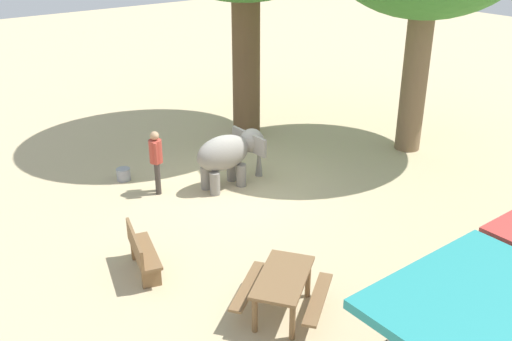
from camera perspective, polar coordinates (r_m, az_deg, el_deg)
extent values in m
plane|color=tan|center=(14.75, -1.54, -1.50)|extent=(60.00, 60.00, 0.00)
cylinder|color=gray|center=(14.93, -2.43, 0.06)|extent=(0.26, 0.26, 0.59)
cylinder|color=gray|center=(14.62, -1.48, -0.46)|extent=(0.26, 0.26, 0.59)
cylinder|color=gray|center=(14.51, -5.02, -0.75)|extent=(0.26, 0.26, 0.59)
cylinder|color=gray|center=(14.20, -4.10, -1.30)|extent=(0.26, 0.26, 0.59)
ellipsoid|color=gray|center=(14.30, -3.30, 1.76)|extent=(1.48, 0.76, 0.88)
sphere|color=gray|center=(14.76, -0.42, 2.99)|extent=(0.63, 0.63, 0.63)
cone|color=gray|center=(15.10, 0.30, 1.22)|extent=(0.20, 0.20, 0.99)
cube|color=gray|center=(15.02, -1.68, 3.37)|extent=(0.08, 0.51, 0.47)
cube|color=gray|center=(14.40, 0.30, 2.44)|extent=(0.08, 0.51, 0.47)
cylinder|color=#3F3833|center=(14.51, -9.76, -0.52)|extent=(0.14, 0.14, 0.82)
cylinder|color=#3F3833|center=(14.35, -9.74, -0.82)|extent=(0.14, 0.14, 0.82)
cylinder|color=#B23F33|center=(14.15, -9.95, 1.90)|extent=(0.32, 0.32, 0.58)
sphere|color=tan|center=(14.01, -10.06, 3.41)|extent=(0.22, 0.22, 0.22)
cylinder|color=#B23F33|center=(14.34, -9.97, 2.27)|extent=(0.09, 0.09, 0.55)
cylinder|color=#B23F33|center=(13.95, -9.93, 1.63)|extent=(0.09, 0.09, 0.55)
cylinder|color=brown|center=(17.60, -0.99, 10.77)|extent=(0.84, 0.84, 4.60)
cylinder|color=brown|center=(17.02, 15.50, 8.84)|extent=(0.72, 0.72, 4.27)
cube|color=brown|center=(11.34, -11.01, -7.94)|extent=(0.77, 1.46, 0.06)
cube|color=brown|center=(11.20, -11.96, -7.09)|extent=(0.44, 1.36, 0.40)
cube|color=brown|center=(11.91, -11.44, -7.65)|extent=(0.37, 0.17, 0.42)
cube|color=brown|center=(11.03, -10.35, -10.36)|extent=(0.37, 0.17, 0.42)
cube|color=brown|center=(9.92, 2.70, -10.54)|extent=(1.69, 1.52, 0.06)
cylinder|color=brown|center=(9.63, 3.64, -14.70)|extent=(0.10, 0.10, 0.72)
cylinder|color=brown|center=(9.75, -0.13, -14.04)|extent=(0.10, 0.10, 0.72)
cylinder|color=brown|center=(10.57, 5.19, -10.75)|extent=(0.10, 0.10, 0.72)
cylinder|color=brown|center=(10.68, 1.78, -10.22)|extent=(0.10, 0.10, 0.72)
cube|color=brown|center=(10.00, 6.19, -12.54)|extent=(1.36, 1.07, 0.05)
cube|color=brown|center=(10.24, -0.77, -11.40)|extent=(1.36, 1.07, 0.05)
cylinder|color=gray|center=(9.15, 23.60, -12.80)|extent=(0.10, 0.10, 2.40)
cube|color=teal|center=(6.88, 23.94, -13.17)|extent=(2.50, 2.50, 0.12)
cylinder|color=gray|center=(8.56, 20.81, -15.08)|extent=(0.10, 0.10, 2.40)
cylinder|color=gray|center=(15.38, -13.03, -0.37)|extent=(0.36, 0.36, 0.32)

